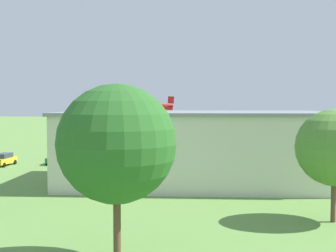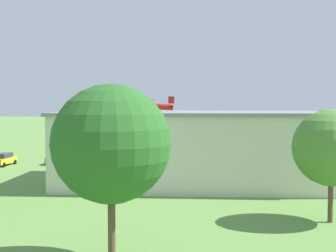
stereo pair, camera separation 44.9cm
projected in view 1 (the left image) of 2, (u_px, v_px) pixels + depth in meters
ground_plane at (198, 149)px, 86.76m from camera, size 400.00×400.00×0.00m
hangar at (195, 147)px, 49.55m from camera, size 29.13×16.51×7.85m
biplane at (155, 106)px, 82.41m from camera, size 7.11×7.50×3.54m
car_grey at (283, 159)px, 63.37m from camera, size 1.98×4.48×1.64m
car_white at (103, 158)px, 64.75m from camera, size 2.15×4.65×1.65m
car_green at (57, 158)px, 64.91m from camera, size 2.25×4.54×1.61m
car_yellow at (4, 159)px, 63.12m from camera, size 2.29×4.71×1.75m
person_watching_takeoff at (265, 162)px, 61.45m from camera, size 0.49×0.49×1.54m
person_at_fence_line at (154, 156)px, 68.35m from camera, size 0.46×0.46×1.55m
person_near_hangar_door at (263, 157)px, 65.39m from camera, size 0.38×0.38×1.74m
tree_at_field_edge at (117, 144)px, 24.34m from camera, size 6.50×6.50×9.85m
tree_by_windsock at (334, 148)px, 33.03m from camera, size 5.67×5.67×8.37m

